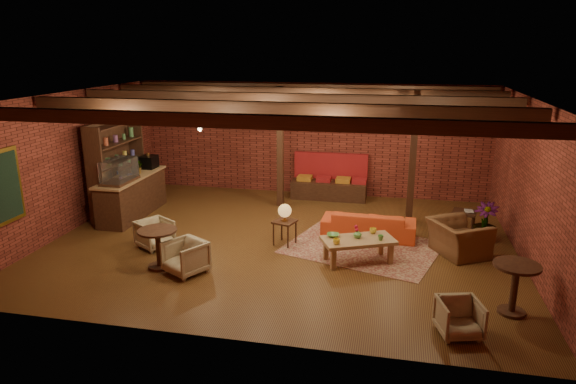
% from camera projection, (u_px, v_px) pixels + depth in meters
% --- Properties ---
extents(floor, '(10.00, 10.00, 0.00)m').
position_uv_depth(floor, '(281.00, 242.00, 11.42)').
color(floor, '#3A1B0E').
rests_on(floor, ground).
extents(ceiling, '(10.00, 8.00, 0.02)m').
position_uv_depth(ceiling, '(281.00, 96.00, 10.53)').
color(ceiling, black).
rests_on(ceiling, wall_back).
extents(wall_back, '(10.00, 0.02, 3.20)m').
position_uv_depth(wall_back, '(311.00, 139.00, 14.74)').
color(wall_back, maroon).
rests_on(wall_back, ground).
extents(wall_front, '(10.00, 0.02, 3.20)m').
position_uv_depth(wall_front, '(219.00, 238.00, 7.22)').
color(wall_front, maroon).
rests_on(wall_front, ground).
extents(wall_left, '(0.02, 8.00, 3.20)m').
position_uv_depth(wall_left, '(72.00, 161.00, 11.97)').
color(wall_left, maroon).
rests_on(wall_left, ground).
extents(wall_right, '(0.02, 8.00, 3.20)m').
position_uv_depth(wall_right, '(531.00, 184.00, 9.99)').
color(wall_right, maroon).
rests_on(wall_right, ground).
extents(ceiling_beams, '(9.80, 6.40, 0.22)m').
position_uv_depth(ceiling_beams, '(281.00, 102.00, 10.57)').
color(ceiling_beams, black).
rests_on(ceiling_beams, ceiling).
extents(ceiling_pipe, '(9.60, 0.12, 0.12)m').
position_uv_depth(ceiling_pipe, '(295.00, 105.00, 12.14)').
color(ceiling_pipe, black).
rests_on(ceiling_pipe, ceiling).
extents(post_left, '(0.16, 0.16, 3.20)m').
position_uv_depth(post_left, '(280.00, 148.00, 13.54)').
color(post_left, black).
rests_on(post_left, ground).
extents(post_right, '(0.16, 0.16, 3.20)m').
position_uv_depth(post_right, '(413.00, 158.00, 12.30)').
color(post_right, black).
rests_on(post_right, ground).
extents(service_counter, '(0.80, 2.50, 1.60)m').
position_uv_depth(service_counter, '(131.00, 185.00, 12.95)').
color(service_counter, black).
rests_on(service_counter, ground).
extents(plant_counter, '(0.35, 0.39, 0.30)m').
position_uv_depth(plant_counter, '(138.00, 168.00, 13.00)').
color(plant_counter, '#337F33').
rests_on(plant_counter, service_counter).
extents(shelving_hutch, '(0.52, 2.00, 2.40)m').
position_uv_depth(shelving_hutch, '(118.00, 168.00, 13.01)').
color(shelving_hutch, black).
rests_on(shelving_hutch, ground).
extents(chalkboard_menu, '(0.08, 0.96, 1.46)m').
position_uv_depth(chalkboard_menu, '(3.00, 187.00, 9.79)').
color(chalkboard_menu, black).
rests_on(chalkboard_menu, wall_left).
extents(banquette, '(2.10, 0.70, 1.00)m').
position_uv_depth(banquette, '(329.00, 181.00, 14.50)').
color(banquette, maroon).
rests_on(banquette, ground).
extents(service_sign, '(0.86, 0.06, 0.30)m').
position_uv_depth(service_sign, '(328.00, 118.00, 13.57)').
color(service_sign, orange).
rests_on(service_sign, ceiling).
extents(ceiling_spotlights, '(6.40, 4.40, 0.28)m').
position_uv_depth(ceiling_spotlights, '(281.00, 113.00, 10.63)').
color(ceiling_spotlights, black).
rests_on(ceiling_spotlights, ceiling).
extents(rug, '(3.62, 3.14, 0.01)m').
position_uv_depth(rug, '(363.00, 247.00, 11.08)').
color(rug, maroon).
rests_on(rug, floor).
extents(sofa, '(2.11, 0.88, 0.61)m').
position_uv_depth(sofa, '(369.00, 224.00, 11.61)').
color(sofa, '#C93F1C').
rests_on(sofa, floor).
extents(coffee_table, '(1.59, 1.24, 0.74)m').
position_uv_depth(coffee_table, '(357.00, 241.00, 10.25)').
color(coffee_table, olive).
rests_on(coffee_table, floor).
extents(side_table_lamp, '(0.55, 0.55, 0.92)m').
position_uv_depth(side_table_lamp, '(285.00, 214.00, 11.07)').
color(side_table_lamp, black).
rests_on(side_table_lamp, floor).
extents(round_table_left, '(0.75, 0.75, 0.78)m').
position_uv_depth(round_table_left, '(158.00, 242.00, 9.97)').
color(round_table_left, black).
rests_on(round_table_left, floor).
extents(armchair_a, '(0.87, 0.88, 0.67)m').
position_uv_depth(armchair_a, '(155.00, 233.00, 11.01)').
color(armchair_a, beige).
rests_on(armchair_a, floor).
extents(armchair_b, '(0.92, 0.90, 0.71)m').
position_uv_depth(armchair_b, '(185.00, 256.00, 9.77)').
color(armchair_b, beige).
rests_on(armchair_b, floor).
extents(armchair_right, '(1.18, 1.32, 0.97)m').
position_uv_depth(armchair_right, '(459.00, 233.00, 10.59)').
color(armchair_right, brown).
rests_on(armchair_right, floor).
extents(side_table_book, '(0.62, 0.62, 0.60)m').
position_uv_depth(side_table_book, '(464.00, 213.00, 11.67)').
color(side_table_book, black).
rests_on(side_table_book, floor).
extents(round_table_right, '(0.74, 0.74, 0.86)m').
position_uv_depth(round_table_right, '(515.00, 281.00, 8.23)').
color(round_table_right, black).
rests_on(round_table_right, floor).
extents(armchair_far, '(0.73, 0.70, 0.62)m').
position_uv_depth(armchair_far, '(459.00, 316.00, 7.67)').
color(armchair_far, beige).
rests_on(armchair_far, floor).
extents(plant_tall, '(2.00, 2.00, 2.72)m').
position_uv_depth(plant_tall, '(490.00, 183.00, 11.02)').
color(plant_tall, '#4C7F4C').
rests_on(plant_tall, floor).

